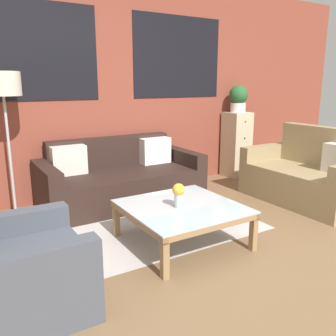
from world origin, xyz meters
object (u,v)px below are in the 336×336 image
(settee_vintage, at_px, (307,177))
(flower_vase, at_px, (178,193))
(drawer_cabinet, at_px, (236,145))
(armchair_corner, at_px, (16,272))
(potted_plant, at_px, (238,98))
(couch_dark, at_px, (121,180))
(coffee_table, at_px, (182,211))
(floor_lamp, at_px, (3,93))

(settee_vintage, distance_m, flower_vase, 2.07)
(drawer_cabinet, height_order, flower_vase, drawer_cabinet)
(armchair_corner, relative_size, drawer_cabinet, 0.83)
(armchair_corner, relative_size, potted_plant, 2.07)
(couch_dark, relative_size, drawer_cabinet, 1.92)
(coffee_table, relative_size, drawer_cabinet, 0.98)
(drawer_cabinet, bearing_deg, floor_lamp, -177.70)
(potted_plant, height_order, flower_vase, potted_plant)
(armchair_corner, xyz_separation_m, drawer_cabinet, (3.55, 1.89, 0.23))
(floor_lamp, relative_size, flower_vase, 7.09)
(potted_plant, bearing_deg, floor_lamp, -177.70)
(couch_dark, bearing_deg, settee_vintage, -30.42)
(settee_vintage, distance_m, armchair_corner, 3.50)
(potted_plant, distance_m, flower_vase, 2.78)
(armchair_corner, xyz_separation_m, coffee_table, (1.47, 0.29, 0.04))
(coffee_table, xyz_separation_m, drawer_cabinet, (2.08, 1.60, 0.19))
(couch_dark, xyz_separation_m, coffee_table, (0.00, -1.37, 0.04))
(armchair_corner, distance_m, floor_lamp, 2.08)
(couch_dark, bearing_deg, flower_vase, -91.96)
(potted_plant, bearing_deg, coffee_table, -142.53)
(coffee_table, bearing_deg, drawer_cabinet, 37.47)
(settee_vintage, height_order, flower_vase, settee_vintage)
(floor_lamp, relative_size, potted_plant, 3.85)
(coffee_table, bearing_deg, floor_lamp, 129.73)
(floor_lamp, relative_size, drawer_cabinet, 1.55)
(couch_dark, height_order, armchair_corner, armchair_corner)
(couch_dark, height_order, drawer_cabinet, drawer_cabinet)
(settee_vintage, xyz_separation_m, coffee_table, (-2.00, -0.19, 0.01))
(couch_dark, bearing_deg, floor_lamp, 175.31)
(coffee_table, xyz_separation_m, flower_vase, (-0.05, -0.02, 0.18))
(couch_dark, xyz_separation_m, flower_vase, (-0.05, -1.38, 0.22))
(couch_dark, xyz_separation_m, floor_lamp, (-1.21, 0.10, 1.08))
(flower_vase, bearing_deg, armchair_corner, -169.13)
(coffee_table, xyz_separation_m, floor_lamp, (-1.22, 1.46, 1.04))
(coffee_table, relative_size, floor_lamp, 0.63)
(settee_vintage, xyz_separation_m, floor_lamp, (-3.21, 1.27, 1.05))
(armchair_corner, height_order, drawer_cabinet, drawer_cabinet)
(flower_vase, bearing_deg, couch_dark, 88.04)
(armchair_corner, xyz_separation_m, floor_lamp, (0.25, 1.76, 1.08))
(floor_lamp, height_order, drawer_cabinet, floor_lamp)
(settee_vintage, bearing_deg, armchair_corner, -172.07)
(couch_dark, bearing_deg, potted_plant, 6.34)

